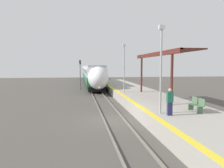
# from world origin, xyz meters

# --- Properties ---
(ground_plane) EXTENTS (120.00, 120.00, 0.00)m
(ground_plane) POSITION_xyz_m (0.00, 0.00, 0.00)
(ground_plane) COLOR #4C4742
(rail_left) EXTENTS (0.08, 90.00, 0.15)m
(rail_left) POSITION_xyz_m (-0.72, 0.00, 0.07)
(rail_left) COLOR slate
(rail_left) RESTS_ON ground_plane
(rail_right) EXTENTS (0.08, 90.00, 0.15)m
(rail_right) POSITION_xyz_m (0.72, 0.00, 0.07)
(rail_right) COLOR slate
(rail_right) RESTS_ON ground_plane
(train) EXTENTS (2.82, 47.00, 3.96)m
(train) POSITION_xyz_m (0.00, 34.64, 2.27)
(train) COLOR black
(train) RESTS_ON ground_plane
(platform_right) EXTENTS (5.03, 64.00, 0.97)m
(platform_right) POSITION_xyz_m (4.20, 0.00, 0.48)
(platform_right) COLOR #9E998E
(platform_right) RESTS_ON ground_plane
(platform_bench) EXTENTS (0.44, 1.46, 0.89)m
(platform_bench) POSITION_xyz_m (4.98, -2.22, 1.42)
(platform_bench) COLOR #4C6B4C
(platform_bench) RESTS_ON platform_right
(person_waiting) EXTENTS (0.36, 0.22, 1.60)m
(person_waiting) POSITION_xyz_m (2.85, -2.99, 1.78)
(person_waiting) COLOR navy
(person_waiting) RESTS_ON platform_right
(railway_signal) EXTENTS (0.28, 0.28, 4.84)m
(railway_signal) POSITION_xyz_m (-2.28, 21.20, 2.93)
(railway_signal) COLOR #59595E
(railway_signal) RESTS_ON ground_plane
(lamppost_near) EXTENTS (0.36, 0.20, 5.32)m
(lamppost_near) POSITION_xyz_m (2.51, -2.36, 4.01)
(lamppost_near) COLOR #9E9EA3
(lamppost_near) RESTS_ON platform_right
(lamppost_mid) EXTENTS (0.36, 0.20, 5.32)m
(lamppost_mid) POSITION_xyz_m (2.51, 8.69, 4.01)
(lamppost_mid) COLOR #9E9EA3
(lamppost_mid) RESTS_ON platform_right
(station_canopy) EXTENTS (2.02, 11.11, 4.14)m
(station_canopy) POSITION_xyz_m (5.05, 4.55, 4.82)
(station_canopy) COLOR #511E19
(station_canopy) RESTS_ON platform_right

